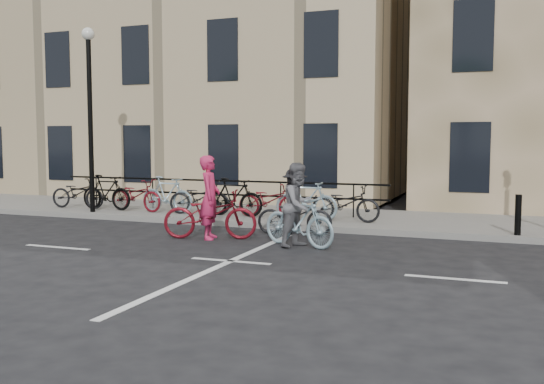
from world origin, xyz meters
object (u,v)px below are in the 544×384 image
(lamp_post, at_px, (90,96))
(cyclist_grey, at_px, (299,213))
(cyclist_dark, at_px, (295,209))
(cyclist_pink, at_px, (210,210))

(lamp_post, xyz_separation_m, cyclist_grey, (7.18, -2.49, -2.77))
(lamp_post, height_order, cyclist_dark, lamp_post)
(lamp_post, relative_size, cyclist_dark, 2.83)
(cyclist_grey, bearing_deg, lamp_post, 91.63)
(lamp_post, bearing_deg, cyclist_pink, -24.38)
(lamp_post, xyz_separation_m, cyclist_dark, (6.58, -1.00, -2.86))
(cyclist_pink, relative_size, cyclist_grey, 1.19)
(lamp_post, height_order, cyclist_pink, lamp_post)
(lamp_post, bearing_deg, cyclist_grey, -19.10)
(cyclist_grey, height_order, cyclist_dark, cyclist_grey)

